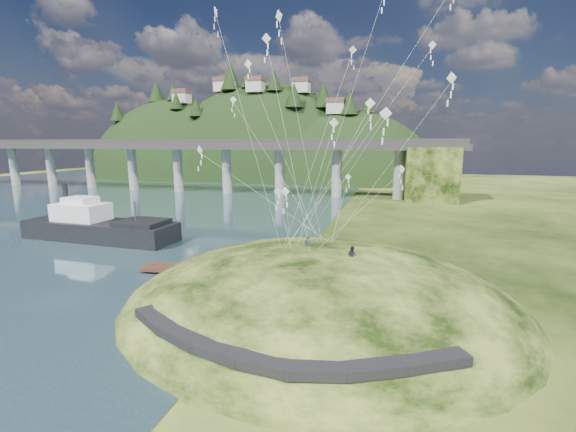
# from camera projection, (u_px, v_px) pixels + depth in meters

# --- Properties ---
(ground) EXTENTS (320.00, 320.00, 0.00)m
(ground) POSITION_uv_depth(u_px,v_px,m) (226.00, 303.00, 34.24)
(ground) COLOR black
(ground) RESTS_ON ground
(grass_hill) EXTENTS (36.00, 32.00, 13.00)m
(grass_hill) POSITION_uv_depth(u_px,v_px,m) (319.00, 320.00, 34.26)
(grass_hill) COLOR black
(grass_hill) RESTS_ON ground
(footpath) EXTENTS (22.29, 5.84, 0.83)m
(footpath) POSITION_uv_depth(u_px,v_px,m) (272.00, 349.00, 22.64)
(footpath) COLOR black
(footpath) RESTS_ON ground
(bridge) EXTENTS (160.00, 11.00, 15.00)m
(bridge) POSITION_uv_depth(u_px,v_px,m) (245.00, 159.00, 105.71)
(bridge) COLOR #2D2B2B
(bridge) RESTS_ON ground
(far_ridge) EXTENTS (153.00, 70.00, 94.50)m
(far_ridge) POSITION_uv_depth(u_px,v_px,m) (255.00, 194.00, 162.76)
(far_ridge) COLOR black
(far_ridge) RESTS_ON ground
(work_barge) EXTENTS (23.35, 6.88, 8.12)m
(work_barge) POSITION_uv_depth(u_px,v_px,m) (98.00, 226.00, 56.34)
(work_barge) COLOR black
(work_barge) RESTS_ON ground
(wooden_dock) EXTENTS (15.22, 4.72, 1.07)m
(wooden_dock) POSITION_uv_depth(u_px,v_px,m) (210.00, 269.00, 41.87)
(wooden_dock) COLOR #3A1D17
(wooden_dock) RESTS_ON ground
(kite_flyers) EXTENTS (5.07, 2.77, 1.83)m
(kite_flyers) POSITION_uv_depth(u_px,v_px,m) (336.00, 242.00, 32.45)
(kite_flyers) COLOR #242430
(kite_flyers) RESTS_ON ground
(kite_swarm) EXTENTS (20.31, 16.86, 20.39)m
(kite_swarm) POSITION_uv_depth(u_px,v_px,m) (328.00, 95.00, 32.88)
(kite_swarm) COLOR silver
(kite_swarm) RESTS_ON ground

